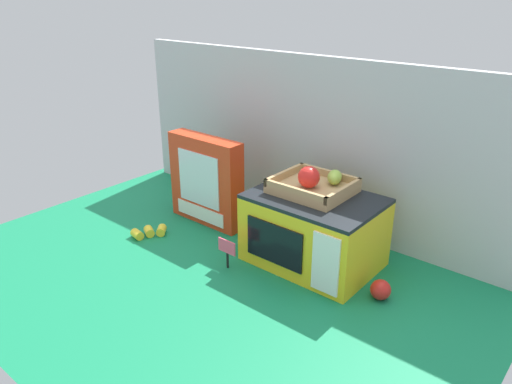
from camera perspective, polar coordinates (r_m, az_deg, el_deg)
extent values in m
plane|color=#147A4C|center=(1.73, -0.04, -6.15)|extent=(1.70, 1.70, 0.00)
cube|color=#B7BABF|center=(1.81, 5.75, 5.93)|extent=(1.61, 0.03, 0.62)
cube|color=yellow|center=(1.58, 6.79, -4.61)|extent=(0.40, 0.29, 0.22)
cube|color=black|center=(1.53, 6.99, -0.76)|extent=(0.40, 0.29, 0.01)
cube|color=black|center=(1.50, 2.13, -6.08)|extent=(0.21, 0.01, 0.13)
cube|color=white|center=(1.41, 8.12, -8.35)|extent=(0.09, 0.01, 0.19)
cube|color=tan|center=(1.56, 6.62, 0.36)|extent=(0.23, 0.21, 0.02)
cube|color=tan|center=(1.48, 4.56, 0.06)|extent=(0.23, 0.01, 0.02)
cube|color=tan|center=(1.63, 8.57, 2.11)|extent=(0.23, 0.01, 0.02)
cube|color=tan|center=(1.61, 3.37, 2.08)|extent=(0.01, 0.21, 0.02)
cube|color=tan|center=(1.50, 10.20, 0.12)|extent=(0.01, 0.21, 0.02)
sphere|color=red|center=(1.53, 6.19, 1.75)|extent=(0.07, 0.07, 0.07)
ellipsoid|color=#9EC647|center=(1.58, 9.17, 1.72)|extent=(0.07, 0.08, 0.05)
cube|color=red|center=(1.83, -5.84, 1.35)|extent=(0.32, 0.07, 0.34)
cube|color=silver|center=(1.80, -6.73, 1.50)|extent=(0.20, 0.00, 0.20)
cube|color=white|center=(1.86, -6.54, -2.45)|extent=(0.24, 0.00, 0.05)
cylinder|color=black|center=(1.58, -3.34, -7.93)|extent=(0.01, 0.01, 0.06)
cube|color=#F44C6B|center=(1.56, -3.43, -6.38)|extent=(0.07, 0.00, 0.05)
cylinder|color=yellow|center=(1.82, -10.99, -4.41)|extent=(0.05, 0.06, 0.03)
cylinder|color=yellow|center=(1.82, -12.38, -4.52)|extent=(0.05, 0.05, 0.03)
cylinder|color=yellow|center=(1.81, -13.70, -4.83)|extent=(0.05, 0.04, 0.03)
sphere|color=red|center=(1.48, 14.35, -10.99)|extent=(0.06, 0.06, 0.06)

